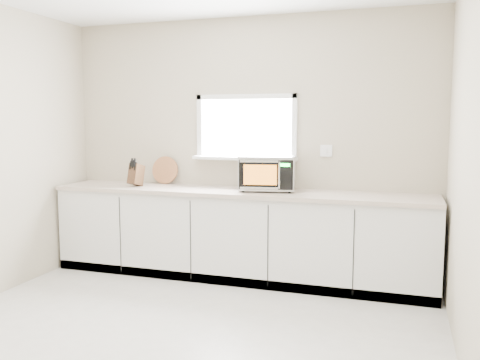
% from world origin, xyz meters
% --- Properties ---
extents(ground, '(4.00, 4.00, 0.00)m').
position_xyz_m(ground, '(0.00, 0.00, 0.00)').
color(ground, beige).
rests_on(ground, ground).
extents(back_wall, '(4.00, 0.17, 2.70)m').
position_xyz_m(back_wall, '(0.00, 2.00, 1.36)').
color(back_wall, '#B0A58C').
rests_on(back_wall, ground).
extents(cabinets, '(3.92, 0.60, 0.88)m').
position_xyz_m(cabinets, '(0.00, 1.70, 0.44)').
color(cabinets, silver).
rests_on(cabinets, ground).
extents(countertop, '(3.92, 0.64, 0.04)m').
position_xyz_m(countertop, '(0.00, 1.69, 0.90)').
color(countertop, beige).
rests_on(countertop, cabinets).
extents(microwave, '(0.61, 0.52, 0.35)m').
position_xyz_m(microwave, '(0.29, 1.77, 1.11)').
color(microwave, black).
rests_on(microwave, countertop).
extents(knife_block, '(0.12, 0.22, 0.31)m').
position_xyz_m(knife_block, '(-1.13, 1.64, 1.05)').
color(knife_block, '#492F1A').
rests_on(knife_block, countertop).
extents(cutting_board, '(0.31, 0.07, 0.31)m').
position_xyz_m(cutting_board, '(-0.94, 1.94, 1.07)').
color(cutting_board, '#AA7741').
rests_on(cutting_board, countertop).
extents(coffee_grinder, '(0.13, 0.13, 0.19)m').
position_xyz_m(coffee_grinder, '(0.41, 1.75, 1.01)').
color(coffee_grinder, '#B7B9BE').
rests_on(coffee_grinder, countertop).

